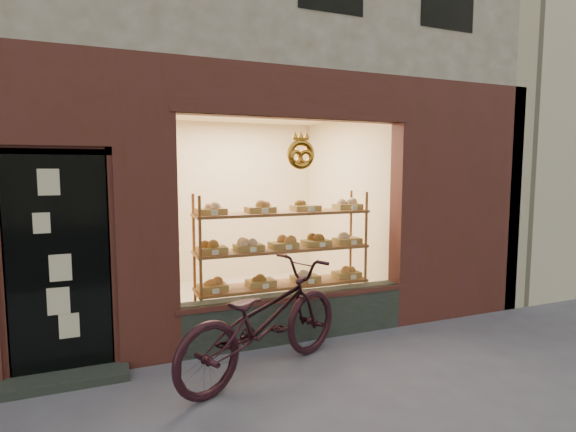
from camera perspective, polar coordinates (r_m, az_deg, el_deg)
name	(u,v)px	position (r m, az deg, el deg)	size (l,w,h in m)	color
neighbor_right	(576,70)	(14.01, 32.77, 15.35)	(12.00, 7.00, 9.00)	#B4AF8B
display_shelf	(283,260)	(5.61, -0.59, -5.56)	(2.20, 0.45, 1.70)	brown
bicycle	(264,320)	(4.46, -3.12, -13.00)	(0.72, 2.05, 1.08)	black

